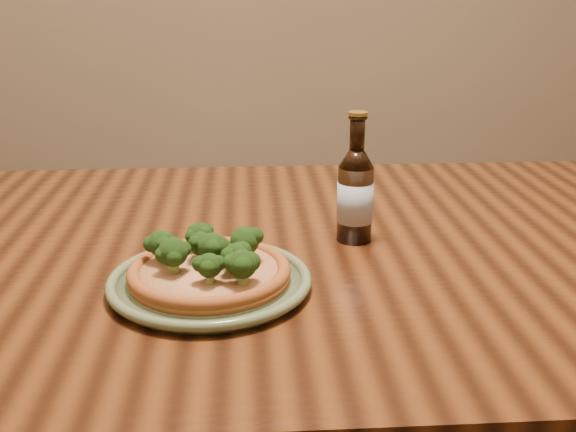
{
  "coord_description": "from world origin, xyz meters",
  "views": [
    {
      "loc": [
        -0.12,
        -0.85,
        1.13
      ],
      "look_at": [
        -0.06,
        0.03,
        0.82
      ],
      "focal_mm": 42.0,
      "sensor_mm": 36.0,
      "label": 1
    }
  ],
  "objects": [
    {
      "name": "table",
      "position": [
        0.0,
        0.1,
        0.66
      ],
      "size": [
        1.6,
        0.9,
        0.75
      ],
      "color": "#49250F",
      "rests_on": "ground"
    },
    {
      "name": "plate",
      "position": [
        -0.17,
        -0.05,
        0.76
      ],
      "size": [
        0.27,
        0.27,
        0.02
      ],
      "rotation": [
        0.0,
        0.0,
        0.3
      ],
      "color": "#5A6B4A",
      "rests_on": "table"
    },
    {
      "name": "pizza",
      "position": [
        -0.17,
        -0.05,
        0.78
      ],
      "size": [
        0.21,
        0.21,
        0.06
      ],
      "rotation": [
        0.0,
        0.0,
        -0.41
      ],
      "color": "brown",
      "rests_on": "plate"
    },
    {
      "name": "beer_bottle",
      "position": [
        0.05,
        0.11,
        0.82
      ],
      "size": [
        0.06,
        0.06,
        0.2
      ],
      "rotation": [
        0.0,
        0.0,
        -0.39
      ],
      "color": "black",
      "rests_on": "table"
    }
  ]
}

